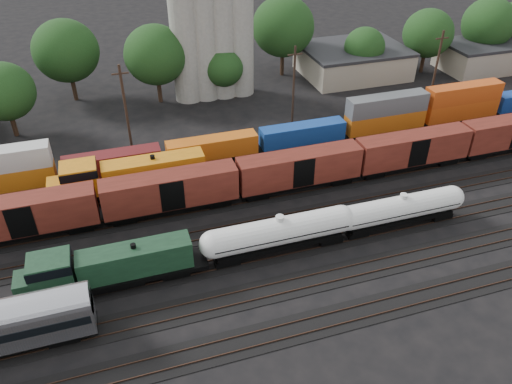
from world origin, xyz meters
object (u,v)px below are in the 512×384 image
object	(u,v)px
tank_car_a	(279,232)
grain_silo	(211,29)
green_locomotive	(102,268)
orange_locomotive	(125,176)

from	to	relation	value
tank_car_a	grain_silo	distance (m)	42.03
green_locomotive	orange_locomotive	distance (m)	15.42
orange_locomotive	grain_silo	distance (m)	32.15
orange_locomotive	green_locomotive	bearing A→B (deg)	-103.33
green_locomotive	grain_silo	size ratio (longest dim) A/B	0.60
green_locomotive	tank_car_a	xyz separation A→B (m)	(17.29, 0.00, -0.05)
green_locomotive	grain_silo	world-z (taller)	grain_silo
tank_car_a	orange_locomotive	distance (m)	20.34
orange_locomotive	grain_silo	world-z (taller)	grain_silo
green_locomotive	tank_car_a	world-z (taller)	green_locomotive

